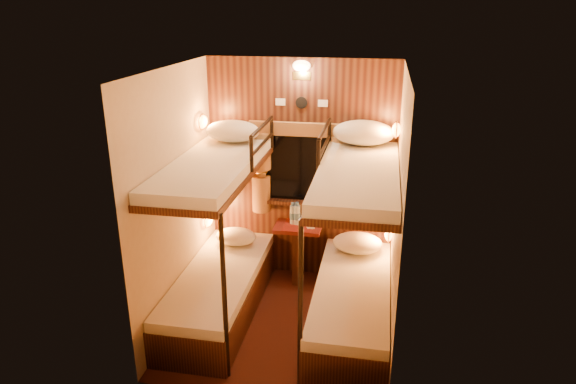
% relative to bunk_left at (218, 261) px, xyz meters
% --- Properties ---
extents(floor, '(2.10, 2.10, 0.00)m').
position_rel_bunk_left_xyz_m(floor, '(0.65, -0.07, -0.56)').
color(floor, black).
rests_on(floor, ground).
extents(ceiling, '(2.10, 2.10, 0.00)m').
position_rel_bunk_left_xyz_m(ceiling, '(0.65, -0.07, 1.84)').
color(ceiling, silver).
rests_on(ceiling, wall_back).
extents(wall_back, '(2.40, 0.00, 2.40)m').
position_rel_bunk_left_xyz_m(wall_back, '(0.65, 0.98, 0.64)').
color(wall_back, '#C6B293').
rests_on(wall_back, floor).
extents(wall_front, '(2.40, 0.00, 2.40)m').
position_rel_bunk_left_xyz_m(wall_front, '(0.65, -1.12, 0.64)').
color(wall_front, '#C6B293').
rests_on(wall_front, floor).
extents(wall_left, '(0.00, 2.40, 2.40)m').
position_rel_bunk_left_xyz_m(wall_left, '(-0.35, -0.07, 0.64)').
color(wall_left, '#C6B293').
rests_on(wall_left, floor).
extents(wall_right, '(0.00, 2.40, 2.40)m').
position_rel_bunk_left_xyz_m(wall_right, '(1.65, -0.07, 0.64)').
color(wall_right, '#C6B293').
rests_on(wall_right, floor).
extents(back_panel, '(2.00, 0.03, 2.40)m').
position_rel_bunk_left_xyz_m(back_panel, '(0.65, 0.97, 0.64)').
color(back_panel, black).
rests_on(back_panel, floor).
extents(bunk_left, '(0.72, 1.90, 1.82)m').
position_rel_bunk_left_xyz_m(bunk_left, '(0.00, 0.00, 0.00)').
color(bunk_left, black).
rests_on(bunk_left, floor).
extents(bunk_right, '(0.72, 1.90, 1.82)m').
position_rel_bunk_left_xyz_m(bunk_right, '(1.30, 0.00, 0.00)').
color(bunk_right, black).
rests_on(bunk_right, floor).
extents(window, '(1.00, 0.12, 0.79)m').
position_rel_bunk_left_xyz_m(window, '(0.65, 0.94, 0.62)').
color(window, black).
rests_on(window, back_panel).
extents(curtains, '(1.10, 0.22, 1.00)m').
position_rel_bunk_left_xyz_m(curtains, '(0.65, 0.90, 0.71)').
color(curtains, brown).
rests_on(curtains, back_panel).
extents(back_fixtures, '(0.54, 0.09, 0.48)m').
position_rel_bunk_left_xyz_m(back_fixtures, '(0.65, 0.93, 1.69)').
color(back_fixtures, black).
rests_on(back_fixtures, back_panel).
extents(reading_lamps, '(2.00, 0.20, 1.25)m').
position_rel_bunk_left_xyz_m(reading_lamps, '(0.65, 0.63, 0.68)').
color(reading_lamps, orange).
rests_on(reading_lamps, wall_left).
extents(table, '(0.50, 0.34, 0.66)m').
position_rel_bunk_left_xyz_m(table, '(0.65, 0.78, -0.14)').
color(table, maroon).
rests_on(table, floor).
extents(bottle_left, '(0.07, 0.07, 0.25)m').
position_rel_bunk_left_xyz_m(bottle_left, '(0.59, 0.82, 0.20)').
color(bottle_left, '#99BFE5').
rests_on(bottle_left, table).
extents(bottle_right, '(0.07, 0.07, 0.26)m').
position_rel_bunk_left_xyz_m(bottle_right, '(0.63, 0.81, 0.20)').
color(bottle_right, '#99BFE5').
rests_on(bottle_right, table).
extents(sachet_a, '(0.10, 0.09, 0.01)m').
position_rel_bunk_left_xyz_m(sachet_a, '(0.79, 0.75, 0.09)').
color(sachet_a, silver).
rests_on(sachet_a, table).
extents(sachet_b, '(0.08, 0.07, 0.01)m').
position_rel_bunk_left_xyz_m(sachet_b, '(0.76, 0.80, 0.09)').
color(sachet_b, silver).
rests_on(sachet_b, table).
extents(pillow_lower_left, '(0.44, 0.32, 0.17)m').
position_rel_bunk_left_xyz_m(pillow_lower_left, '(-0.00, 0.61, -0.02)').
color(pillow_lower_left, silver).
rests_on(pillow_lower_left, bunk_left).
extents(pillow_lower_right, '(0.52, 0.37, 0.20)m').
position_rel_bunk_left_xyz_m(pillow_lower_right, '(1.30, 0.66, -0.00)').
color(pillow_lower_right, silver).
rests_on(pillow_lower_right, bunk_right).
extents(pillow_upper_left, '(0.55, 0.39, 0.22)m').
position_rel_bunk_left_xyz_m(pillow_upper_left, '(-0.00, 0.65, 1.14)').
color(pillow_upper_left, silver).
rests_on(pillow_upper_left, bunk_left).
extents(pillow_upper_right, '(0.61, 0.44, 0.24)m').
position_rel_bunk_left_xyz_m(pillow_upper_right, '(1.30, 0.76, 1.15)').
color(pillow_upper_right, silver).
rests_on(pillow_upper_right, bunk_right).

